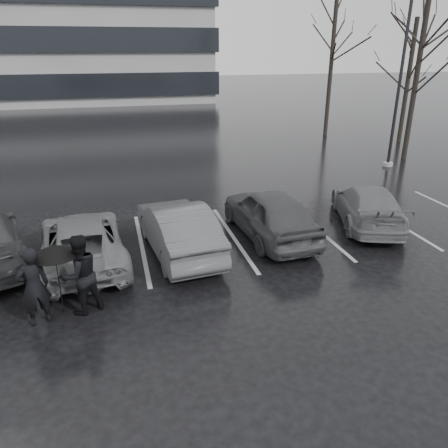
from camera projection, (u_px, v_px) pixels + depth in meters
ground at (237, 278)px, 11.14m from camera, size 160.00×160.00×0.00m
car_main at (270, 213)px, 13.32m from camera, size 2.07×4.52×1.50m
car_west_a at (178, 228)px, 12.31m from camera, size 2.01×4.55×1.45m
car_west_b at (82, 241)px, 11.71m from camera, size 2.52×4.76×1.27m
car_east at (367, 205)px, 14.35m from camera, size 3.13×4.75×1.28m
pedestrian_left at (34, 287)px, 9.01m from camera, size 0.75×0.63×1.76m
pedestrian_right at (80, 275)px, 9.41m from camera, size 1.11×1.03×1.84m
umbrella at (54, 250)px, 9.12m from camera, size 0.99×0.99×1.68m
lamp_post at (399, 85)px, 20.05m from camera, size 0.46×0.46×8.35m
stall_stripes at (189, 242)px, 13.19m from camera, size 19.72×5.00×0.00m
tree_east at (416, 79)px, 21.37m from camera, size 0.26×0.26×8.00m
tree_ne at (408, 82)px, 25.73m from camera, size 0.26×0.26×7.00m
tree_north at (331, 67)px, 27.32m from camera, size 0.26×0.26×8.50m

